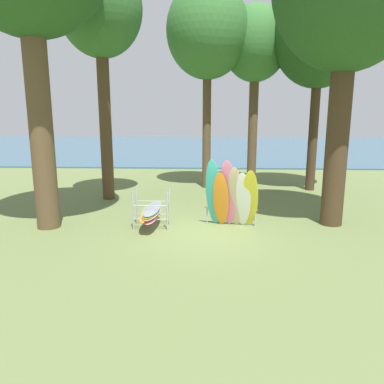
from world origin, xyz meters
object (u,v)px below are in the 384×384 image
tree_far_left_back (320,34)px  board_storage_rack (151,212)px  leaning_board_pile (231,197)px  tree_deep_back (100,12)px  tree_mid_behind (207,32)px  tree_far_right_back (255,47)px

tree_far_left_back → board_storage_rack: size_ratio=4.55×
leaning_board_pile → tree_deep_back: bearing=142.3°
tree_mid_behind → board_storage_rack: 9.91m
leaning_board_pile → tree_far_right_back: bearing=78.8°
tree_mid_behind → leaning_board_pile: 9.37m
tree_far_left_back → board_storage_rack: bearing=-136.6°
tree_deep_back → board_storage_rack: tree_deep_back is taller
tree_mid_behind → tree_deep_back: tree_deep_back is taller
tree_far_left_back → tree_deep_back: bearing=-165.7°
tree_far_left_back → tree_deep_back: tree_deep_back is taller
tree_far_right_back → tree_deep_back: (-6.60, -3.44, 0.78)m
tree_far_left_back → tree_far_right_back: size_ratio=1.10×
tree_far_left_back → board_storage_rack: tree_far_left_back is taller
leaning_board_pile → board_storage_rack: leaning_board_pile is taller
tree_mid_behind → tree_deep_back: (-4.27, -2.82, 0.22)m
tree_mid_behind → board_storage_rack: bearing=-104.2°
leaning_board_pile → board_storage_rack: bearing=-177.4°
tree_far_left_back → tree_far_right_back: 2.97m
board_storage_rack → tree_far_right_back: bearing=61.5°
tree_far_left_back → tree_far_right_back: bearing=159.3°
tree_far_right_back → leaning_board_pile: 9.55m
leaning_board_pile → board_storage_rack: 2.66m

